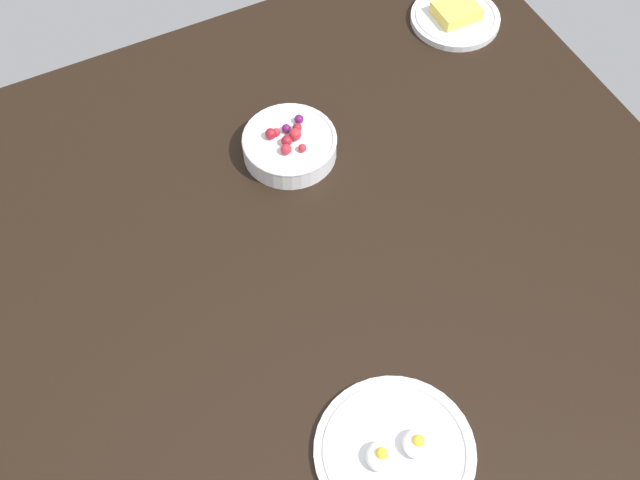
# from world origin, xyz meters

# --- Properties ---
(dining_table) EXTENTS (1.25, 1.15, 0.04)m
(dining_table) POSITION_xyz_m (0.00, 0.00, 0.02)
(dining_table) COLOR black
(dining_table) RESTS_ON ground
(plate_cheese) EXTENTS (0.17, 0.17, 0.04)m
(plate_cheese) POSITION_xyz_m (-0.47, -0.35, 0.05)
(plate_cheese) COLOR silver
(plate_cheese) RESTS_ON dining_table
(bowl_berries) EXTENTS (0.16, 0.16, 0.06)m
(bowl_berries) POSITION_xyz_m (-0.04, -0.20, 0.06)
(bowl_berries) COLOR silver
(bowl_berries) RESTS_ON dining_table
(plate_eggs) EXTENTS (0.22, 0.22, 0.04)m
(plate_eggs) POSITION_xyz_m (0.06, 0.35, 0.05)
(plate_eggs) COLOR silver
(plate_eggs) RESTS_ON dining_table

